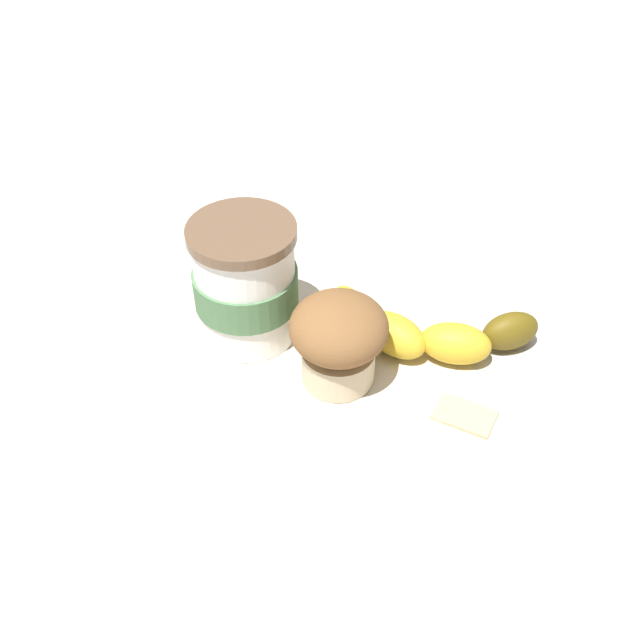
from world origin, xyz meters
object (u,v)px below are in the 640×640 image
Objects in this scene: coffee_cup at (246,282)px; muffin at (339,338)px; sugar_packet at (465,414)px; banana at (426,331)px.

coffee_cup is 0.10m from muffin.
coffee_cup is at bearing 132.06° from sugar_packet.
muffin is 0.49× the size of banana.
coffee_cup is at bearing 153.82° from banana.
muffin is at bearing -55.00° from coffee_cup.
muffin is 1.69× the size of sugar_packet.
banana is at bearing -26.18° from coffee_cup.
coffee_cup is 1.38× the size of muffin.
muffin is at bearing 138.36° from sugar_packet.
banana is 0.09m from sugar_packet.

